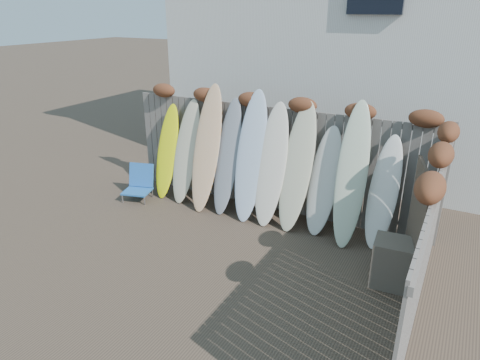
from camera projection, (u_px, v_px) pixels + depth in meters
The scene contains 17 objects.
ground at pixel (202, 267), 6.52m from camera, with size 80.00×80.00×0.00m, color #493A2D.
back_fence at pixel (273, 150), 8.00m from camera, with size 6.05×0.28×2.24m.
right_fence at pixel (427, 242), 4.97m from camera, with size 0.28×4.40×2.24m.
house at pixel (362, 28), 10.39m from camera, with size 8.50×5.50×6.33m.
beach_chair at pixel (139, 183), 8.77m from camera, with size 0.66×0.68×0.70m.
wooden_crate at pixel (394, 263), 5.99m from camera, with size 0.59×0.49×0.69m, color #453D33.
lattice_panel at pixel (416, 228), 5.86m from camera, with size 0.05×1.15×1.73m, color #3F2F26.
surfboard_0 at pixel (167, 152), 8.72m from camera, with size 0.46×0.07×1.95m, color #F9FF0A.
surfboard_1 at pixel (186, 152), 8.48m from camera, with size 0.54×0.07×2.10m, color beige.
surfboard_2 at pixel (207, 149), 8.11m from camera, with size 0.54×0.07×2.46m, color #FFCA86.
surfboard_3 at pixel (227, 157), 8.01m from camera, with size 0.47×0.07×2.22m, color gray.
surfboard_4 at pixel (251, 156), 7.74m from camera, with size 0.54×0.07×2.43m, color silver.
surfboard_5 at pixel (271, 165), 7.58m from camera, with size 0.54×0.07×2.24m, color silver.
surfboard_6 at pixel (297, 167), 7.38m from camera, with size 0.55×0.07×2.31m, color beige.
surfboard_7 at pixel (324, 181), 7.28m from camera, with size 0.52×0.07×1.91m, color silver.
surfboard_8 at pixel (352, 175), 6.89m from camera, with size 0.49×0.07×2.42m, color beige.
surfboard_9 at pixel (383, 193), 6.86m from camera, with size 0.46×0.07×1.89m, color white.
Camera 1 is at (3.15, -4.60, 3.67)m, focal length 32.00 mm.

